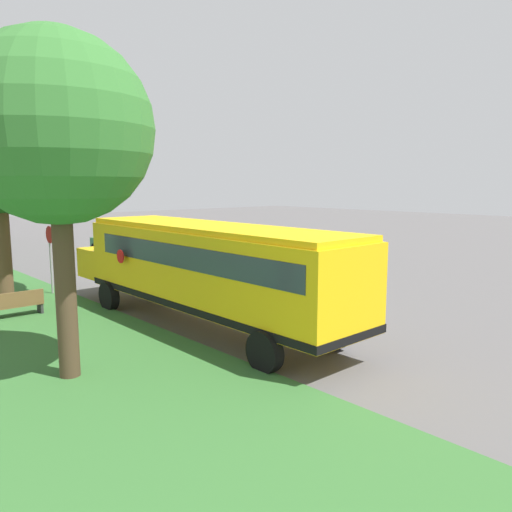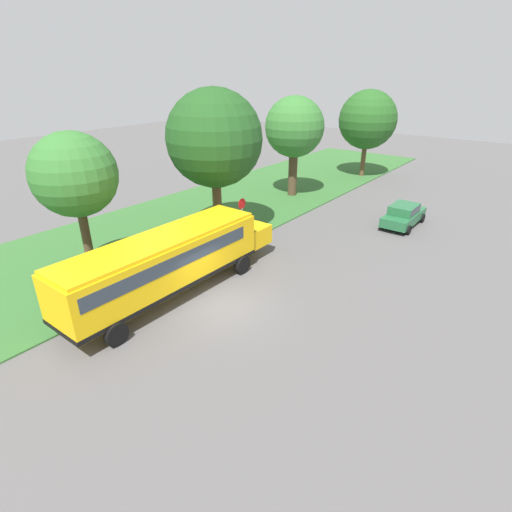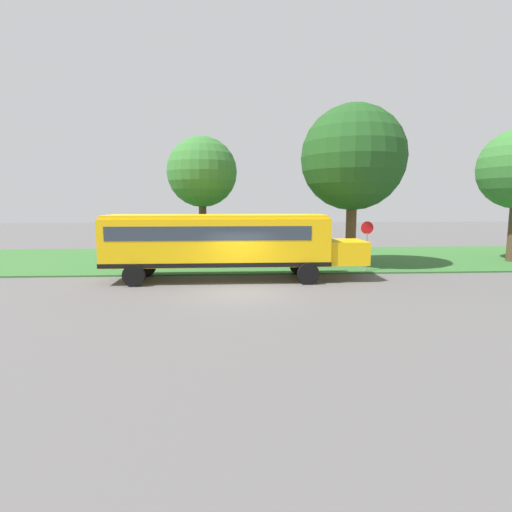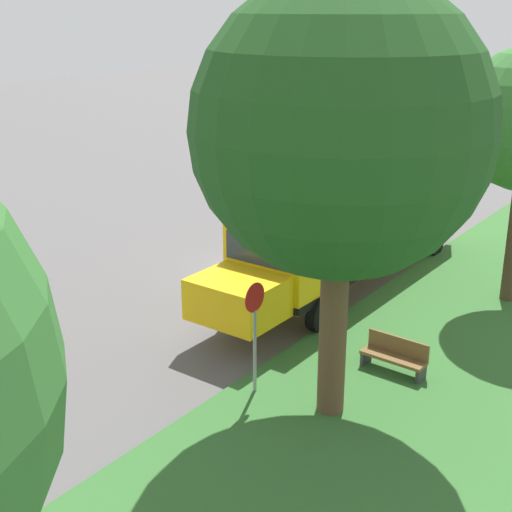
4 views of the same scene
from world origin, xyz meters
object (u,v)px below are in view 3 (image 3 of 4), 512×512
(school_bus, at_px, (223,241))
(stop_sign, at_px, (367,240))
(oak_tree_beside_bus, at_px, (203,170))
(oak_tree_roadside_mid, at_px, (352,157))
(park_bench, at_px, (308,258))

(school_bus, bearing_deg, stop_sign, 103.38)
(stop_sign, bearing_deg, school_bus, -76.62)
(oak_tree_beside_bus, height_order, oak_tree_roadside_mid, oak_tree_roadside_mid)
(park_bench, bearing_deg, stop_sign, 52.09)
(school_bus, xyz_separation_m, park_bench, (-3.98, 4.87, -1.45))
(school_bus, xyz_separation_m, oak_tree_beside_bus, (-4.68, -1.23, 3.67))
(school_bus, relative_size, oak_tree_roadside_mid, 1.35)
(stop_sign, bearing_deg, park_bench, -127.91)
(oak_tree_roadside_mid, bearing_deg, stop_sign, 11.32)
(oak_tree_beside_bus, bearing_deg, oak_tree_roadside_mid, 83.66)
(oak_tree_beside_bus, distance_m, stop_sign, 10.10)
(stop_sign, xyz_separation_m, park_bench, (-2.16, -2.78, -1.26))
(school_bus, relative_size, stop_sign, 4.53)
(oak_tree_beside_bus, height_order, stop_sign, oak_tree_beside_bus)
(stop_sign, relative_size, park_bench, 1.70)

